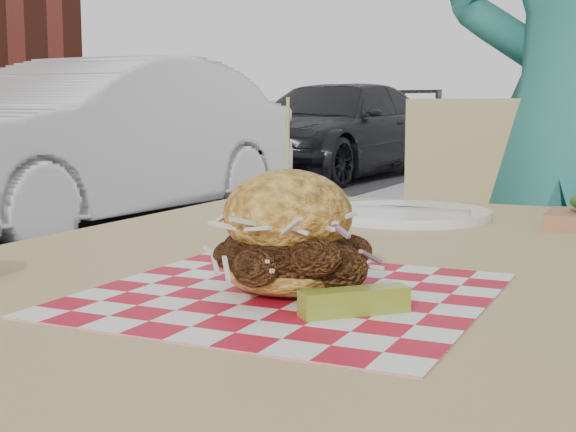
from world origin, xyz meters
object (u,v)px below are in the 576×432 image
car_white (91,142)px  car_dark (333,131)px  patio_chair (478,270)px  sandwich (288,240)px  patio_table (326,314)px

car_white → car_dark: (0.00, 5.13, -0.03)m
patio_chair → sandwich: patio_chair is taller
car_white → patio_chair: car_white is taller
car_white → patio_table: 5.59m
patio_chair → sandwich: bearing=-90.7°
car_white → car_dark: size_ratio=0.92×
car_white → patio_chair: (3.70, -3.22, -0.12)m
car_white → patio_table: (3.71, -4.18, 0.00)m
car_white → patio_table: bearing=-44.6°
car_dark → patio_chair: 9.13m
patio_chair → sandwich: size_ratio=5.21×
patio_table → sandwich: size_ratio=6.59×
car_white → car_dark: 5.13m
car_white → sandwich: (3.77, -4.41, 0.13)m
patio_table → sandwich: bearing=-76.3°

